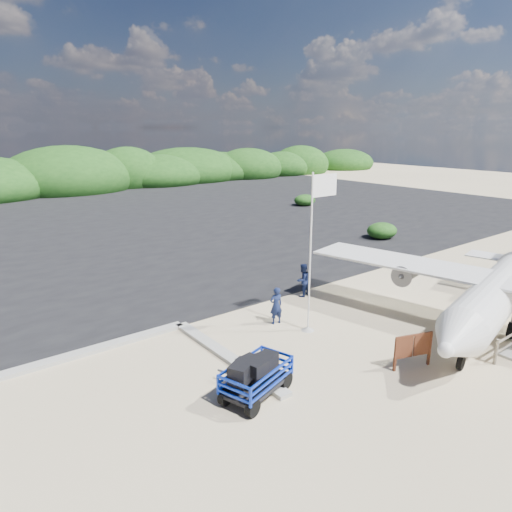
{
  "coord_description": "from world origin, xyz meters",
  "views": [
    {
      "loc": [
        -13.12,
        -11.53,
        8.38
      ],
      "look_at": [
        0.28,
        5.8,
        2.19
      ],
      "focal_mm": 32.0,
      "sensor_mm": 36.0,
      "label": 1
    }
  ],
  "objects_px": {
    "signboard": "(411,368)",
    "crew_b": "(303,280)",
    "baggage_cart": "(257,396)",
    "flagpole": "(308,330)",
    "crew_a": "(276,306)",
    "aircraft_large": "(295,212)"
  },
  "relations": [
    {
      "from": "signboard",
      "to": "crew_b",
      "type": "relative_size",
      "value": 0.95
    },
    {
      "from": "flagpole",
      "to": "crew_b",
      "type": "xyz_separation_m",
      "value": [
        2.67,
        3.17,
        0.86
      ]
    },
    {
      "from": "baggage_cart",
      "to": "crew_a",
      "type": "bearing_deg",
      "value": 26.54
    },
    {
      "from": "crew_a",
      "to": "aircraft_large",
      "type": "xyz_separation_m",
      "value": [
        19.65,
        20.17,
        -0.85
      ]
    },
    {
      "from": "flagpole",
      "to": "crew_b",
      "type": "relative_size",
      "value": 3.88
    },
    {
      "from": "signboard",
      "to": "crew_b",
      "type": "bearing_deg",
      "value": 95.4
    },
    {
      "from": "baggage_cart",
      "to": "crew_b",
      "type": "bearing_deg",
      "value": 20.57
    },
    {
      "from": "signboard",
      "to": "crew_a",
      "type": "bearing_deg",
      "value": 122.23
    },
    {
      "from": "baggage_cart",
      "to": "aircraft_large",
      "type": "relative_size",
      "value": 0.16
    },
    {
      "from": "signboard",
      "to": "crew_a",
      "type": "distance_m",
      "value": 6.18
    },
    {
      "from": "baggage_cart",
      "to": "crew_b",
      "type": "height_order",
      "value": "crew_b"
    },
    {
      "from": "flagpole",
      "to": "crew_a",
      "type": "distance_m",
      "value": 1.74
    },
    {
      "from": "flagpole",
      "to": "aircraft_large",
      "type": "xyz_separation_m",
      "value": [
        19.04,
        21.56,
        0.0
      ]
    },
    {
      "from": "crew_a",
      "to": "crew_b",
      "type": "xyz_separation_m",
      "value": [
        3.29,
        1.78,
        0.02
      ]
    },
    {
      "from": "baggage_cart",
      "to": "crew_a",
      "type": "xyz_separation_m",
      "value": [
        4.16,
        3.96,
        0.85
      ]
    },
    {
      "from": "baggage_cart",
      "to": "signboard",
      "type": "xyz_separation_m",
      "value": [
        5.53,
        -2.0,
        0.0
      ]
    },
    {
      "from": "signboard",
      "to": "aircraft_large",
      "type": "height_order",
      "value": "aircraft_large"
    },
    {
      "from": "aircraft_large",
      "to": "flagpole",
      "type": "bearing_deg",
      "value": 35.81
    },
    {
      "from": "aircraft_large",
      "to": "crew_b",
      "type": "bearing_deg",
      "value": 35.59
    },
    {
      "from": "signboard",
      "to": "crew_b",
      "type": "height_order",
      "value": "crew_b"
    },
    {
      "from": "crew_b",
      "to": "flagpole",
      "type": "bearing_deg",
      "value": 41.89
    },
    {
      "from": "baggage_cart",
      "to": "crew_a",
      "type": "relative_size",
      "value": 1.57
    }
  ]
}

